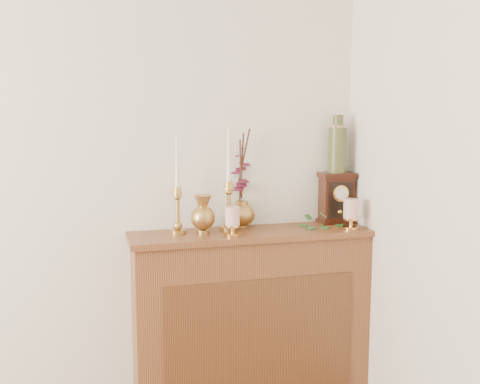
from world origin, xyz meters
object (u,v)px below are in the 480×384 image
object	(u,v)px
candlestick_center	(229,197)
ceramic_vase	(337,147)
ginger_jar	(240,182)
bud_vase	(203,215)
candlestick_left	(178,202)
mantel_clock	(336,198)

from	to	relation	value
candlestick_center	ceramic_vase	world-z (taller)	ceramic_vase
ginger_jar	bud_vase	bearing A→B (deg)	-145.84
candlestick_center	ginger_jar	world-z (taller)	candlestick_center
candlestick_center	bud_vase	xyz separation A→B (m)	(-0.14, -0.04, -0.08)
candlestick_left	candlestick_center	size ratio (longest dim) A/B	0.92
candlestick_left	mantel_clock	bearing A→B (deg)	3.56
mantel_clock	ceramic_vase	world-z (taller)	ceramic_vase
ceramic_vase	mantel_clock	bearing A→B (deg)	-92.44
candlestick_left	candlestick_center	world-z (taller)	candlestick_center
bud_vase	ceramic_vase	size ratio (longest dim) A/B	0.63
bud_vase	ginger_jar	bearing A→B (deg)	34.16
candlestick_left	bud_vase	size ratio (longest dim) A/B	2.48
candlestick_left	ceramic_vase	distance (m)	0.91
candlestick_center	mantel_clock	world-z (taller)	candlestick_center
mantel_clock	ceramic_vase	distance (m)	0.28
candlestick_left	candlestick_center	distance (m)	0.26
candlestick_center	mantel_clock	distance (m)	0.62
candlestick_center	ceramic_vase	distance (m)	0.66
mantel_clock	candlestick_left	bearing A→B (deg)	-174.00
candlestick_left	bud_vase	xyz separation A→B (m)	(0.12, -0.04, -0.06)
bud_vase	candlestick_left	bearing A→B (deg)	162.72
ceramic_vase	candlestick_center	bearing A→B (deg)	-174.94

